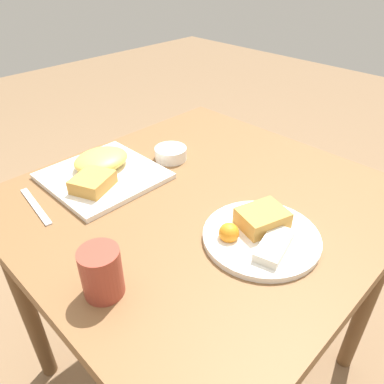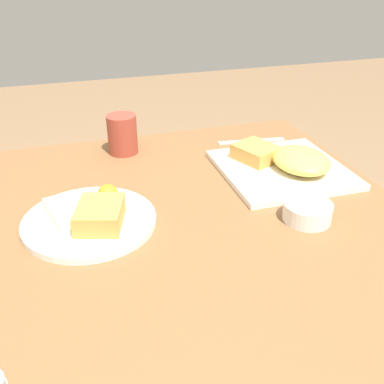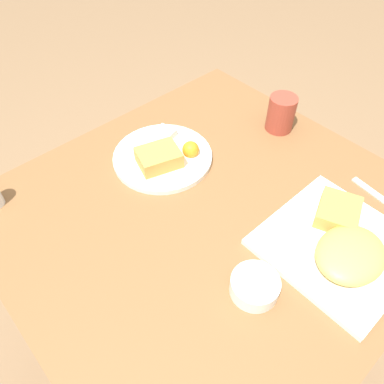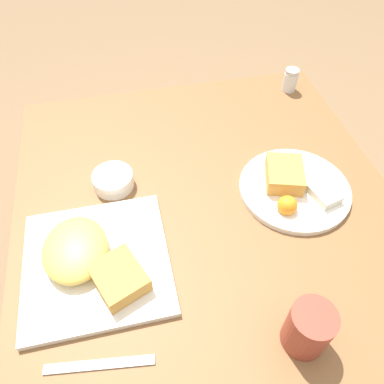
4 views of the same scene
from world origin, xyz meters
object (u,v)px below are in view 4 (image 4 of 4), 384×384
at_px(butter_knife, 100,365).
at_px(salt_shaker, 290,81).
at_px(plate_square_near, 91,259).
at_px(plate_oval_far, 294,186).
at_px(coffee_mug, 308,328).
at_px(sauce_ramekin, 113,180).

bearing_deg(butter_knife, salt_shaker, 55.37).
relative_size(plate_square_near, butter_knife, 1.53).
height_order(plate_square_near, plate_oval_far, plate_square_near).
distance_m(plate_oval_far, coffee_mug, 0.35).
distance_m(salt_shaker, butter_knife, 0.91).
bearing_deg(salt_shaker, sauce_ramekin, -63.25).
height_order(salt_shaker, butter_knife, salt_shaker).
bearing_deg(butter_knife, plate_square_near, 97.63).
xyz_separation_m(sauce_ramekin, butter_knife, (0.40, -0.06, -0.02)).
bearing_deg(butter_knife, plate_oval_far, 39.59).
xyz_separation_m(salt_shaker, coffee_mug, (0.71, -0.26, 0.02)).
bearing_deg(sauce_ramekin, coffee_mug, 33.73).
bearing_deg(salt_shaker, coffee_mug, -20.34).
height_order(butter_knife, coffee_mug, coffee_mug).
distance_m(plate_square_near, butter_knife, 0.20).
distance_m(sauce_ramekin, salt_shaker, 0.62).
xyz_separation_m(sauce_ramekin, salt_shaker, (-0.28, 0.55, 0.01)).
distance_m(butter_knife, coffee_mug, 0.35).
relative_size(plate_oval_far, butter_knife, 1.38).
distance_m(sauce_ramekin, butter_knife, 0.40).
relative_size(plate_oval_far, salt_shaker, 3.77).
bearing_deg(plate_square_near, butter_knife, 0.25).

